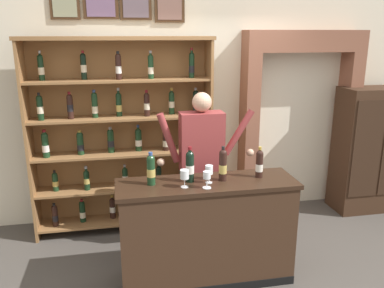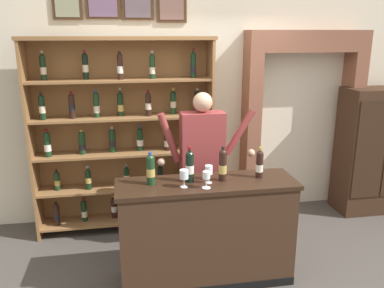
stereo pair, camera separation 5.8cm
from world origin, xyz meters
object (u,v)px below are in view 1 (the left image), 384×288
object	(u,v)px
tasting_bottle_grappa	(259,163)
wine_shelf	(122,132)
tasting_bottle_rosso	(223,165)
wine_glass_center	(185,175)
tasting_bottle_bianco	(151,169)
tasting_bottle_riserva	(190,166)
shopkeeper	(202,155)
wine_glass_left	(209,171)
side_cabinet	(370,150)
tasting_counter	(207,232)
wine_glass_spare	(207,176)

from	to	relation	value
tasting_bottle_grappa	wine_shelf	bearing A→B (deg)	135.52
wine_shelf	tasting_bottle_rosso	bearing A→B (deg)	-54.52
tasting_bottle_grappa	wine_glass_center	world-z (taller)	tasting_bottle_grappa
tasting_bottle_bianco	wine_glass_center	bearing A→B (deg)	-23.94
wine_shelf	wine_glass_center	xyz separation A→B (m)	(0.50, -1.31, -0.09)
tasting_bottle_riserva	shopkeeper	bearing A→B (deg)	67.27
shopkeeper	wine_glass_left	world-z (taller)	shopkeeper
side_cabinet	tasting_counter	world-z (taller)	side_cabinet
tasting_bottle_riserva	tasting_bottle_grappa	xyz separation A→B (m)	(0.65, -0.01, -0.02)
tasting_counter	tasting_bottle_bianco	xyz separation A→B (m)	(-0.50, 0.04, 0.64)
side_cabinet	shopkeeper	distance (m)	2.46
side_cabinet	tasting_bottle_rosso	world-z (taller)	side_cabinet
side_cabinet	tasting_bottle_rosso	xyz separation A→B (m)	(-2.30, -1.16, 0.33)
tasting_counter	wine_glass_center	world-z (taller)	wine_glass_center
wine_shelf	tasting_bottle_grappa	xyz separation A→B (m)	(1.22, -1.19, -0.06)
tasting_counter	shopkeeper	xyz separation A→B (m)	(0.08, 0.58, 0.57)
wine_shelf	side_cabinet	distance (m)	3.18
tasting_bottle_bianco	wine_glass_left	bearing A→B (deg)	-6.69
side_cabinet	tasting_bottle_bianco	distance (m)	3.17
side_cabinet	tasting_bottle_rosso	bearing A→B (deg)	-153.27
side_cabinet	wine_shelf	bearing A→B (deg)	179.02
side_cabinet	wine_glass_spare	distance (m)	2.82
side_cabinet	tasting_counter	size ratio (longest dim) A/B	1.00
tasting_bottle_rosso	wine_shelf	bearing A→B (deg)	125.48
wine_glass_left	tasting_bottle_riserva	bearing A→B (deg)	158.27
tasting_counter	wine_glass_center	size ratio (longest dim) A/B	10.29
side_cabinet	shopkeeper	world-z (taller)	shopkeeper
wine_shelf	wine_glass_spare	world-z (taller)	wine_shelf
tasting_bottle_rosso	tasting_bottle_grappa	world-z (taller)	tasting_bottle_rosso
shopkeeper	tasting_bottle_bianco	bearing A→B (deg)	-136.57
tasting_bottle_bianco	wine_glass_left	size ratio (longest dim) A/B	1.82
tasting_bottle_riserva	tasting_bottle_grappa	size ratio (longest dim) A/B	1.12
tasting_counter	tasting_bottle_grappa	distance (m)	0.80
tasting_bottle_rosso	wine_glass_center	xyz separation A→B (m)	(-0.37, -0.10, -0.04)
side_cabinet	wine_glass_left	bearing A→B (deg)	-153.80
tasting_bottle_riserva	wine_glass_left	world-z (taller)	tasting_bottle_riserva
shopkeeper	tasting_bottle_riserva	size ratio (longest dim) A/B	5.29
tasting_counter	wine_glass_spare	world-z (taller)	wine_glass_spare
tasting_bottle_rosso	wine_glass_center	world-z (taller)	tasting_bottle_rosso
tasting_bottle_grappa	wine_glass_center	xyz separation A→B (m)	(-0.72, -0.12, -0.02)
wine_shelf	shopkeeper	bearing A→B (deg)	-39.49
tasting_counter	tasting_bottle_bianco	distance (m)	0.81
tasting_bottle_riserva	wine_glass_spare	distance (m)	0.22
wine_glass_center	wine_glass_left	distance (m)	0.24
tasting_bottle_riserva	wine_glass_center	size ratio (longest dim) A/B	2.05
tasting_bottle_bianco	wine_glass_center	size ratio (longest dim) A/B	1.87
side_cabinet	shopkeeper	xyz separation A→B (m)	(-2.37, -0.60, 0.25)
wine_shelf	shopkeeper	xyz separation A→B (m)	(0.79, -0.65, -0.12)
wine_glass_spare	wine_glass_left	size ratio (longest dim) A/B	0.93
wine_glass_spare	wine_glass_left	bearing A→B (deg)	68.42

